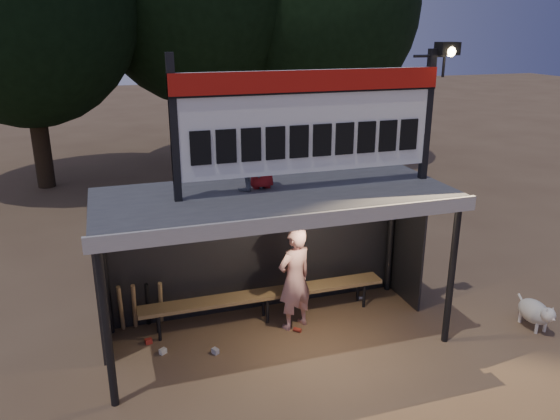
{
  "coord_description": "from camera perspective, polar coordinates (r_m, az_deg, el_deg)",
  "views": [
    {
      "loc": [
        -2.18,
        -6.99,
        4.51
      ],
      "look_at": [
        0.2,
        0.4,
        1.9
      ],
      "focal_mm": 35.0,
      "sensor_mm": 36.0,
      "label": 1
    }
  ],
  "objects": [
    {
      "name": "scoreboard_assembly",
      "position": [
        7.59,
        3.57,
        9.56
      ],
      "size": [
        4.1,
        0.27,
        1.99
      ],
      "color": "black",
      "rests_on": "dugout_shelter"
    },
    {
      "name": "bats",
      "position": [
        8.82,
        -14.32,
        -9.62
      ],
      "size": [
        0.68,
        0.35,
        0.84
      ],
      "color": "#987447",
      "rests_on": "ground"
    },
    {
      "name": "bench",
      "position": [
        8.84,
        -1.55,
        -8.87
      ],
      "size": [
        4.0,
        0.35,
        0.48
      ],
      "color": "olive",
      "rests_on": "ground"
    },
    {
      "name": "dog",
      "position": [
        9.55,
        25.16,
        -9.63
      ],
      "size": [
        0.36,
        0.81,
        0.49
      ],
      "color": "beige",
      "rests_on": "ground"
    },
    {
      "name": "tree_right",
      "position": [
        18.92,
        4.77,
        20.59
      ],
      "size": [
        6.08,
        6.08,
        8.72
      ],
      "color": "#311E15",
      "rests_on": "ground"
    },
    {
      "name": "litter",
      "position": [
        8.62,
        -4.29,
        -12.74
      ],
      "size": [
        3.75,
        0.96,
        0.08
      ],
      "color": "#B0291E",
      "rests_on": "ground"
    },
    {
      "name": "child_a",
      "position": [
        7.63,
        -3.51,
        5.83
      ],
      "size": [
        0.59,
        0.52,
        1.02
      ],
      "primitive_type": "imported",
      "rotation": [
        0.0,
        0.0,
        3.46
      ],
      "color": "slate",
      "rests_on": "dugout_shelter"
    },
    {
      "name": "ground",
      "position": [
        8.6,
        -0.46,
        -13.05
      ],
      "size": [
        80.0,
        80.0,
        0.0
      ],
      "primitive_type": "plane",
      "color": "brown",
      "rests_on": "ground"
    },
    {
      "name": "dugout_shelter",
      "position": [
        8.01,
        -1.02,
        -0.85
      ],
      "size": [
        5.1,
        2.08,
        2.32
      ],
      "color": "#3F3F42",
      "rests_on": "ground"
    },
    {
      "name": "child_b",
      "position": [
        7.72,
        -1.99,
        5.59
      ],
      "size": [
        0.45,
        0.3,
        0.91
      ],
      "primitive_type": "imported",
      "rotation": [
        0.0,
        0.0,
        3.13
      ],
      "color": "maroon",
      "rests_on": "dugout_shelter"
    },
    {
      "name": "player",
      "position": [
        8.46,
        1.54,
        -7.18
      ],
      "size": [
        0.7,
        0.58,
        1.66
      ],
      "primitive_type": "imported",
      "rotation": [
        0.0,
        0.0,
        3.48
      ],
      "color": "white",
      "rests_on": "ground"
    }
  ]
}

